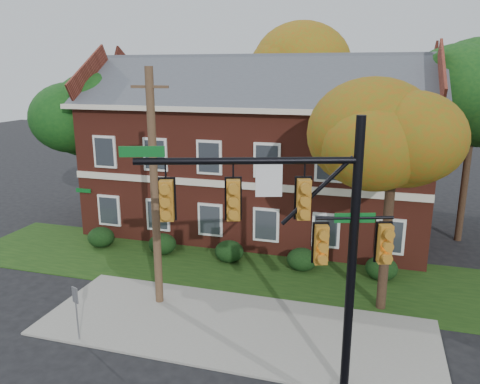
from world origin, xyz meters
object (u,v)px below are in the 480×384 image
(apartment_building, at_px, (257,143))
(sign_post, at_px, (76,305))
(tree_near_right, at_px, (402,137))
(hedge_far_left, at_px, (101,237))
(hedge_left, at_px, (162,244))
(utility_pole, at_px, (154,190))
(hedge_center, at_px, (229,251))
(traffic_signal, at_px, (300,231))
(hedge_right, at_px, (302,259))
(tree_far_rear, at_px, (305,72))
(hedge_far_right, at_px, (381,268))
(tree_left_rear, at_px, (92,110))

(apartment_building, bearing_deg, sign_post, -102.11)
(tree_near_right, bearing_deg, hedge_far_left, 168.73)
(hedge_left, distance_m, utility_pole, 6.57)
(hedge_center, bearing_deg, hedge_left, 180.00)
(hedge_left, xyz_separation_m, tree_near_right, (10.72, -2.83, 6.14))
(traffic_signal, bearing_deg, hedge_far_left, 125.80)
(hedge_center, distance_m, hedge_right, 3.50)
(hedge_right, relative_size, tree_far_rear, 0.12)
(hedge_far_right, distance_m, tree_left_rear, 18.30)
(hedge_right, bearing_deg, hedge_center, 180.00)
(apartment_building, xyz_separation_m, tree_near_right, (7.22, -8.09, 1.68))
(apartment_building, bearing_deg, hedge_center, -90.00)
(hedge_far_left, bearing_deg, hedge_center, 0.00)
(tree_left_rear, height_order, tree_far_rear, tree_far_rear)
(hedge_far_right, relative_size, tree_far_rear, 0.12)
(hedge_left, height_order, tree_left_rear, tree_left_rear)
(hedge_far_right, distance_m, traffic_signal, 9.82)
(hedge_center, distance_m, traffic_signal, 10.61)
(hedge_far_left, height_order, tree_far_rear, tree_far_rear)
(hedge_right, relative_size, sign_post, 0.71)
(tree_left_rear, height_order, utility_pole, utility_pole)
(hedge_left, relative_size, tree_far_rear, 0.12)
(hedge_left, height_order, tree_near_right, tree_near_right)
(apartment_building, xyz_separation_m, tree_left_rear, (-9.73, -1.12, 1.69))
(hedge_far_right, distance_m, tree_near_right, 6.77)
(hedge_far_right, xyz_separation_m, tree_near_right, (0.22, -2.83, 6.14))
(tree_left_rear, bearing_deg, hedge_right, -17.37)
(hedge_center, distance_m, tree_far_rear, 15.57)
(sign_post, bearing_deg, tree_far_rear, 100.08)
(apartment_building, relative_size, sign_post, 9.47)
(hedge_left, distance_m, hedge_center, 3.50)
(sign_post, bearing_deg, hedge_left, 116.12)
(hedge_center, bearing_deg, traffic_signal, -61.23)
(utility_pole, relative_size, sign_post, 4.57)
(apartment_building, bearing_deg, hedge_far_left, -143.11)
(hedge_center, height_order, utility_pole, utility_pole)
(hedge_far_right, distance_m, tree_far_rear, 16.51)
(apartment_building, distance_m, tree_left_rear, 9.94)
(hedge_left, xyz_separation_m, traffic_signal, (8.16, -8.49, 4.35))
(tree_left_rear, height_order, traffic_signal, tree_left_rear)
(tree_left_rear, bearing_deg, hedge_far_left, -56.58)
(hedge_right, bearing_deg, tree_left_rear, 162.63)
(tree_left_rear, bearing_deg, hedge_left, -33.59)
(hedge_center, bearing_deg, sign_post, -109.63)
(hedge_left, bearing_deg, hedge_right, 0.00)
(utility_pole, height_order, sign_post, utility_pole)
(hedge_far_left, relative_size, traffic_signal, 0.18)
(apartment_building, relative_size, tree_left_rear, 2.12)
(hedge_far_left, height_order, hedge_center, same)
(tree_left_rear, xyz_separation_m, tree_far_rear, (11.07, 8.96, 2.16))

